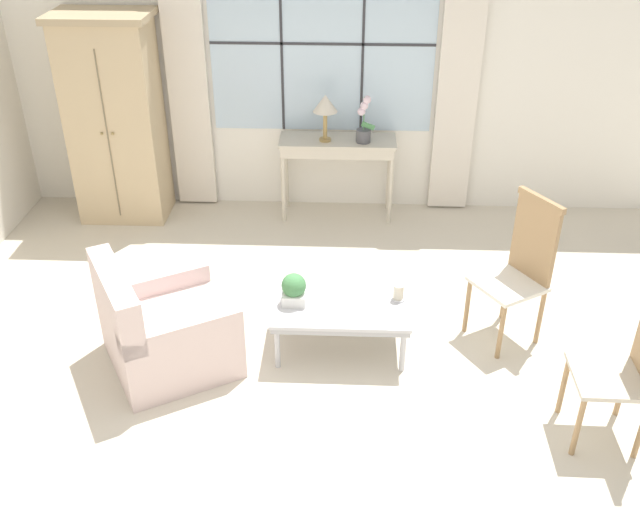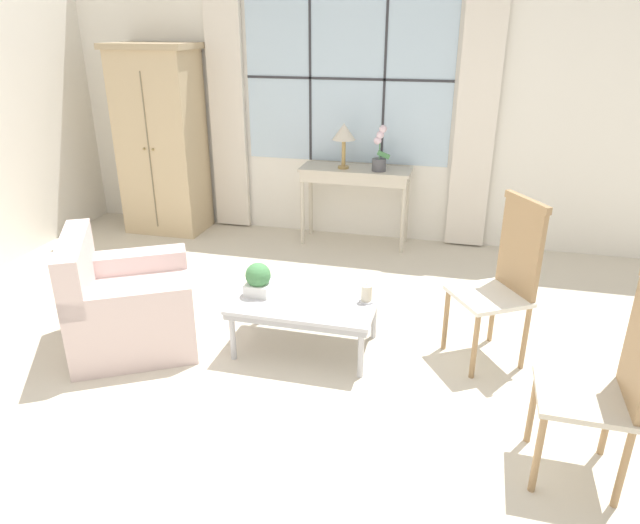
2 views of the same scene
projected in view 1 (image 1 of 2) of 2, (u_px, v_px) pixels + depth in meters
ground_plane at (304, 394)px, 4.92m from camera, size 14.00×14.00×0.00m
wall_back_windowed at (322, 69)px, 6.79m from camera, size 7.20×0.14×2.80m
armoire at (116, 119)px, 6.78m from camera, size 0.91×0.61×1.98m
console_table at (338, 149)px, 6.90m from camera, size 1.12×0.41×0.81m
table_lamp at (325, 105)px, 6.64m from camera, size 0.23×0.23×0.45m
potted_orchid at (364, 125)px, 6.70m from camera, size 0.18×0.14×0.45m
armchair_upholstered at (165, 330)px, 5.09m from camera, size 1.14×1.16×0.84m
side_chair_wooden at (522, 263)px, 5.21m from camera, size 0.61×0.61×1.14m
accent_chair_wooden at (632, 359)px, 4.28m from camera, size 0.45×0.45×1.10m
coffee_table at (341, 308)px, 5.21m from camera, size 1.00×0.63×0.39m
potted_plant_small at (294, 289)px, 5.14m from camera, size 0.18×0.18×0.24m
pillar_candle at (398, 293)px, 5.21m from camera, size 0.10×0.10×0.14m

